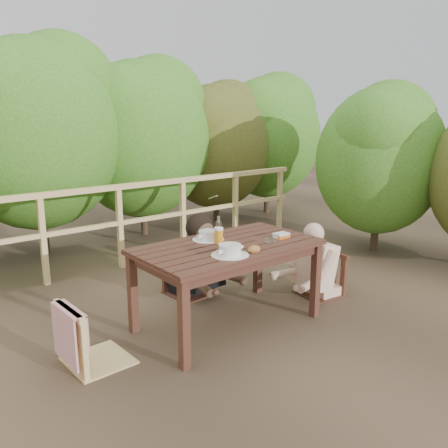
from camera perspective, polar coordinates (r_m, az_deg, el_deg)
ground at (r=4.24m, az=0.44°, el=-12.03°), size 60.00×60.00×0.00m
table at (r=4.10m, az=0.45°, el=-7.49°), size 1.55×0.87×0.72m
chair_left at (r=3.59m, az=-15.46°, el=-9.44°), size 0.47×0.47×0.92m
chair_far at (r=4.77m, az=-4.11°, el=-3.22°), size 0.49×0.49×0.92m
chair_right at (r=4.84m, az=11.72°, el=-3.86°), size 0.45×0.45×0.81m
woman at (r=4.73m, az=-4.29°, el=-0.90°), size 0.57×0.69×1.31m
diner_right at (r=4.80m, az=12.07°, el=-1.27°), size 0.69×0.58×1.26m
railing at (r=5.67m, az=-12.56°, el=-0.32°), size 5.60×0.10×1.01m
hedge_row at (r=6.77m, az=-14.81°, el=13.67°), size 6.60×1.60×3.80m
shrub_side at (r=6.31m, az=24.69°, el=8.85°), size 1.40×2.20×2.90m
soup_near at (r=3.67m, az=0.74°, el=-3.26°), size 0.30×0.30×0.10m
soup_far at (r=4.12m, az=-1.92°, el=-1.45°), size 0.28×0.28×0.09m
bread_roll at (r=3.77m, az=3.69°, el=-3.11°), size 0.11×0.09×0.07m
beer_glass at (r=4.00m, az=-0.64°, el=-1.49°), size 0.08×0.08×0.15m
bottle at (r=4.08m, az=-0.66°, el=-0.61°), size 0.05×0.05×0.23m
tumbler at (r=4.00m, az=5.53°, el=-2.12°), size 0.06×0.06×0.07m
butter_tub at (r=4.20m, az=7.00°, el=-1.49°), size 0.14×0.10×0.06m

